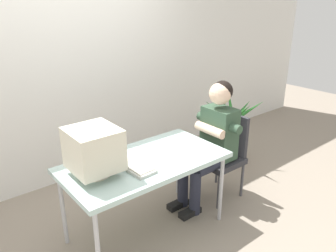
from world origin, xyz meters
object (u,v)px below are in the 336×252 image
(keyboard, at_px, (133,165))
(potted_plant, at_px, (231,131))
(crt_monitor, at_px, (94,149))
(desk, at_px, (145,165))
(person_seated, at_px, (212,138))
(office_chair, at_px, (224,152))

(keyboard, height_order, potted_plant, potted_plant)
(crt_monitor, relative_size, keyboard, 0.87)
(desk, bearing_deg, potted_plant, 15.15)
(person_seated, distance_m, potted_plant, 0.97)
(crt_monitor, distance_m, person_seated, 1.29)
(keyboard, bearing_deg, desk, 13.28)
(desk, bearing_deg, crt_monitor, 175.49)
(keyboard, bearing_deg, crt_monitor, 166.63)
(person_seated, bearing_deg, crt_monitor, 178.77)
(potted_plant, bearing_deg, keyboard, -165.00)
(keyboard, distance_m, potted_plant, 1.89)
(crt_monitor, height_order, person_seated, person_seated)
(office_chair, bearing_deg, desk, -179.58)
(crt_monitor, relative_size, potted_plant, 0.41)
(office_chair, height_order, potted_plant, potted_plant)
(crt_monitor, relative_size, office_chair, 0.43)
(desk, height_order, potted_plant, potted_plant)
(keyboard, bearing_deg, office_chair, 2.07)
(crt_monitor, bearing_deg, desk, -4.51)
(keyboard, xyz_separation_m, potted_plant, (1.80, 0.48, -0.31))
(potted_plant, bearing_deg, person_seated, -151.87)
(office_chair, bearing_deg, keyboard, -177.93)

